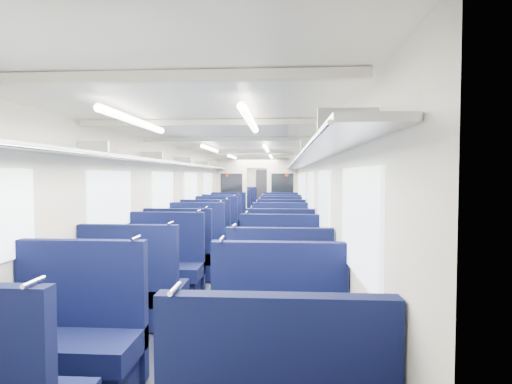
{
  "coord_description": "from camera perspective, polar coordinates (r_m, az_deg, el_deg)",
  "views": [
    {
      "loc": [
        0.85,
        -10.28,
        1.74
      ],
      "look_at": [
        0.11,
        1.2,
        1.25
      ],
      "focal_mm": 27.96,
      "sensor_mm": 36.0,
      "label": 1
    }
  ],
  "objects": [
    {
      "name": "seat_9",
      "position": [
        6.7,
        3.48,
        -9.31
      ],
      "size": [
        1.11,
        0.61,
        1.23
      ],
      "color": "#0C123B",
      "rests_on": "floor"
    },
    {
      "name": "seat_15",
      "position": [
        10.09,
        3.55,
        -5.34
      ],
      "size": [
        1.11,
        0.61,
        1.23
      ],
      "color": "#0C123B",
      "rests_on": "floor"
    },
    {
      "name": "seat_23",
      "position": [
        15.62,
        3.6,
        -2.58
      ],
      "size": [
        1.11,
        0.61,
        1.23
      ],
      "color": "#0C123B",
      "rests_on": "floor"
    },
    {
      "name": "seat_8",
      "position": [
        6.85,
        -10.73,
        -9.1
      ],
      "size": [
        1.11,
        0.61,
        1.23
      ],
      "color": "#0C123B",
      "rests_on": "floor"
    },
    {
      "name": "end_door",
      "position": [
        19.25,
        1.15,
        0.22
      ],
      "size": [
        0.75,
        0.06,
        2.0
      ],
      "primitive_type": "cube",
      "color": "black",
      "rests_on": "floor"
    },
    {
      "name": "seat_26",
      "position": [
        18.09,
        -1.66,
        -1.89
      ],
      "size": [
        1.11,
        0.61,
        1.23
      ],
      "color": "#0C123B",
      "rests_on": "floor"
    },
    {
      "name": "seat_11",
      "position": [
        7.83,
        3.51,
        -7.6
      ],
      "size": [
        1.11,
        0.61,
        1.23
      ],
      "color": "#0C123B",
      "rests_on": "floor"
    },
    {
      "name": "seat_3",
      "position": [
        3.36,
        3.25,
        -21.53
      ],
      "size": [
        1.11,
        0.61,
        1.23
      ],
      "color": "#0C123B",
      "rests_on": "floor"
    },
    {
      "name": "seat_27",
      "position": [
        17.89,
        3.61,
        -1.94
      ],
      "size": [
        1.11,
        0.61,
        1.23
      ],
      "color": "#0C123B",
      "rests_on": "floor"
    },
    {
      "name": "bulkhead",
      "position": [
        13.73,
        0.13,
        0.3
      ],
      "size": [
        2.8,
        0.1,
        2.35
      ],
      "color": "beige",
      "rests_on": "floor"
    },
    {
      "name": "dado_left",
      "position": [
        10.61,
        -8.55,
        -5.14
      ],
      "size": [
        0.03,
        17.9,
        0.7
      ],
      "primitive_type": "cube",
      "color": "black",
      "rests_on": "floor"
    },
    {
      "name": "seat_7",
      "position": [
        5.53,
        3.43,
        -11.85
      ],
      "size": [
        1.11,
        0.61,
        1.23
      ],
      "color": "#0C123B",
      "rests_on": "floor"
    },
    {
      "name": "seat_24",
      "position": [
        16.86,
        -2.05,
        -2.21
      ],
      "size": [
        1.11,
        0.61,
        1.23
      ],
      "color": "#0C123B",
      "rests_on": "floor"
    },
    {
      "name": "seat_22",
      "position": [
        15.74,
        -2.46,
        -2.54
      ],
      "size": [
        1.11,
        0.61,
        1.23
      ],
      "color": "#0C123B",
      "rests_on": "floor"
    },
    {
      "name": "windows",
      "position": [
        9.86,
        -1.27,
        0.55
      ],
      "size": [
        2.78,
        15.6,
        0.75
      ],
      "color": "white",
      "rests_on": "wall_left"
    },
    {
      "name": "ceiling_fittings",
      "position": [
        10.07,
        -1.18,
        5.54
      ],
      "size": [
        2.7,
        16.06,
        0.11
      ],
      "color": "beige",
      "rests_on": "ceiling"
    },
    {
      "name": "seat_20",
      "position": [
        14.67,
        -2.92,
        -2.9
      ],
      "size": [
        1.11,
        0.61,
        1.23
      ],
      "color": "#0C123B",
      "rests_on": "floor"
    },
    {
      "name": "seat_14",
      "position": [
        10.24,
        -5.82,
        -5.23
      ],
      "size": [
        1.11,
        0.61,
        1.23
      ],
      "color": "#0C123B",
      "rests_on": "floor"
    },
    {
      "name": "seat_16",
      "position": [
        11.45,
        -4.8,
        -4.42
      ],
      "size": [
        1.11,
        0.61,
        1.23
      ],
      "color": "#0C123B",
      "rests_on": "floor"
    },
    {
      "name": "ceiling",
      "position": [
        10.33,
        -1.05,
        5.8
      ],
      "size": [
        2.8,
        18.0,
        0.01
      ],
      "primitive_type": "cube",
      "color": "silver",
      "rests_on": "wall_left"
    },
    {
      "name": "seat_17",
      "position": [
        11.33,
        3.56,
        -4.48
      ],
      "size": [
        1.11,
        0.61,
        1.23
      ],
      "color": "#0C123B",
      "rests_on": "floor"
    },
    {
      "name": "wall_far",
      "position": [
        19.3,
        1.15,
        0.75
      ],
      "size": [
        2.8,
        0.02,
        2.35
      ],
      "primitive_type": "cube",
      "color": "beige",
      "rests_on": "floor"
    },
    {
      "name": "luggage_rack_right",
      "position": [
        10.29,
        5.71,
        3.7
      ],
      "size": [
        0.36,
        17.4,
        0.18
      ],
      "color": "#B2B5BA",
      "rests_on": "wall_right"
    },
    {
      "name": "seat_5",
      "position": [
        4.45,
        3.36,
        -15.4
      ],
      "size": [
        1.11,
        0.61,
        1.23
      ],
      "color": "#0C123B",
      "rests_on": "floor"
    },
    {
      "name": "seat_12",
      "position": [
        9.12,
        -7.02,
        -6.19
      ],
      "size": [
        1.11,
        0.61,
        1.23
      ],
      "color": "#0C123B",
      "rests_on": "floor"
    },
    {
      "name": "seat_21",
      "position": [
        14.56,
        3.59,
        -2.95
      ],
      "size": [
        1.11,
        0.61,
        1.23
      ],
      "color": "#0C123B",
      "rests_on": "floor"
    },
    {
      "name": "dado_right",
      "position": [
        10.38,
        6.63,
        -5.3
      ],
      "size": [
        0.03,
        17.9,
        0.7
      ],
      "primitive_type": "cube",
      "color": "black",
      "rests_on": "floor"
    },
    {
      "name": "floor",
      "position": [
        10.46,
        -1.04,
        -7.16
      ],
      "size": [
        2.8,
        18.0,
        0.01
      ],
      "primitive_type": "cube",
      "color": "black",
      "rests_on": "ground"
    },
    {
      "name": "wall_left",
      "position": [
        10.54,
        -8.66,
        -0.69
      ],
      "size": [
        0.02,
        18.0,
        2.35
      ],
      "primitive_type": "cube",
      "color": "beige",
      "rests_on": "floor"
    },
    {
      "name": "seat_19",
      "position": [
        12.44,
        3.57,
        -3.87
      ],
      "size": [
        1.11,
        0.61,
        1.23
      ],
      "color": "#0C123B",
      "rests_on": "floor"
    },
    {
      "name": "seat_25",
      "position": [
        16.73,
        3.6,
        -2.25
      ],
      "size": [
        1.11,
        0.61,
        1.23
      ],
      "color": "#0C123B",
      "rests_on": "floor"
    },
    {
      "name": "seat_6",
      "position": [
        5.98,
        -12.97,
        -10.81
      ],
      "size": [
        1.11,
        0.61,
        1.23
      ],
      "color": "#0C123B",
      "rests_on": "floor"
    },
    {
      "name": "seat_18",
      "position": [
        12.5,
        -4.08,
        -3.84
      ],
      "size": [
        1.11,
        0.61,
        1.23
      ],
      "color": "#0C123B",
      "rests_on": "floor"
    },
    {
      "name": "wall_right",
      "position": [
        10.31,
        6.73,
        -0.75
      ],
      "size": [
        0.02,
        18.0,
        2.35
      ],
      "primitive_type": "cube",
      "color": "beige",
      "rests_on": "floor"
    },
    {
      "name": "luggage_rack_left",
      "position": [
        10.48,
        -7.69,
        3.67
      ],
      "size": [
        0.36,
        17.4,
        0.18
      ],
      "color": "#B2B5BA",
      "rests_on": "wall_left"
    },
    {
      "name": "seat_4",
      "position": [
        4.9,
        -17.02,
        -13.82
      ],
      "size": [
        1.11,
        0.61,
        1.23
      ],
      "color": "#0C123B",
      "rests_on": "floor"
    },
    {
      "name": "seat_13",
      "position": [
        9.1,
        3.53,
        -6.19
      ],
      "size": [
        1.11,
        0.61,
        1.23
      ],
      "color": "#0C123B",
      "rests_on": "floor"
    },
    {
      "name": "seat_10",
      "position": [
        7.95,
        -8.65,
        -7.47
      ],
      "size": [
        1.11,
        0.61,
        1.23
      ],
      "color": "#0C123B",
      "rests_on": "floor"
    },
    {
      "name": "seat_2",
      "position": [
        3.75,
        -24.69,
        -19.12
      ],
      "size": [
        1.11,
        0.61,
        1.23
      ],
      "color": "#0C123B",
      "rests_on": "floor"
    }
  ]
}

